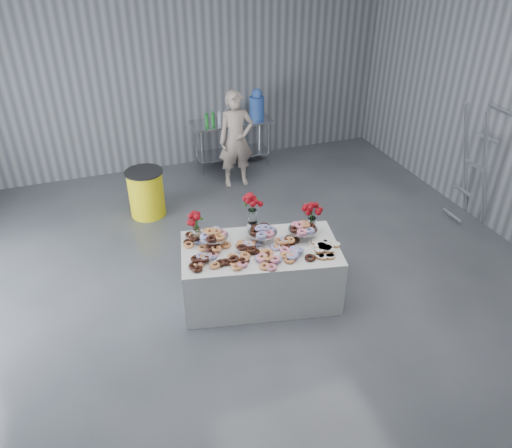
{
  "coord_description": "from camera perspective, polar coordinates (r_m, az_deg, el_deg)",
  "views": [
    {
      "loc": [
        -1.66,
        -4.45,
        4.18
      ],
      "look_at": [
        0.09,
        0.49,
        0.92
      ],
      "focal_mm": 35.0,
      "sensor_mm": 36.0,
      "label": 1
    }
  ],
  "objects": [
    {
      "name": "stepladder",
      "position": [
        8.26,
        23.74,
        6.17
      ],
      "size": [
        0.7,
        0.48,
        1.92
      ],
      "primitive_type": null,
      "rotation": [
        0.0,
        -0.25,
        0.0
      ],
      "color": "silver",
      "rests_on": "ground"
    },
    {
      "name": "bouquet_right",
      "position": [
        6.24,
        6.49,
        1.58
      ],
      "size": [
        0.26,
        0.26,
        0.42
      ],
      "color": "white",
      "rests_on": "display_table"
    },
    {
      "name": "prep_table",
      "position": [
        9.6,
        -2.77,
        10.13
      ],
      "size": [
        1.5,
        0.6,
        0.9
      ],
      "color": "silver",
      "rests_on": "ground"
    },
    {
      "name": "bouquet_left",
      "position": [
        6.03,
        -6.9,
        0.4
      ],
      "size": [
        0.26,
        0.26,
        0.42
      ],
      "color": "white",
      "rests_on": "display_table"
    },
    {
      "name": "trash_barrel",
      "position": [
        8.17,
        -12.43,
        3.47
      ],
      "size": [
        0.6,
        0.6,
        0.77
      ],
      "rotation": [
        0.0,
        0.0,
        0.33
      ],
      "color": "yellow",
      "rests_on": "ground"
    },
    {
      "name": "cake_stand_mid",
      "position": [
        6.08,
        0.77,
        -0.8
      ],
      "size": [
        0.36,
        0.36,
        0.17
      ],
      "color": "silver",
      "rests_on": "display_table"
    },
    {
      "name": "water_jug",
      "position": [
        9.57,
        0.09,
        13.46
      ],
      "size": [
        0.28,
        0.28,
        0.55
      ],
      "color": "#4174DE",
      "rests_on": "prep_table"
    },
    {
      "name": "person",
      "position": [
        8.78,
        -2.28,
        9.61
      ],
      "size": [
        0.64,
        0.44,
        1.7
      ],
      "primitive_type": "imported",
      "rotation": [
        0.0,
        0.0,
        -0.05
      ],
      "color": "#CC8C93",
      "rests_on": "ground"
    },
    {
      "name": "bouquet_center",
      "position": [
        6.11,
        -0.42,
        2.02
      ],
      "size": [
        0.26,
        0.26,
        0.57
      ],
      "color": "silver",
      "rests_on": "display_table"
    },
    {
      "name": "ground",
      "position": [
        6.32,
        0.69,
        -9.44
      ],
      "size": [
        9.0,
        9.0,
        0.0
      ],
      "primitive_type": "plane",
      "color": "#393C40",
      "rests_on": "ground"
    },
    {
      "name": "room_walls",
      "position": [
        4.97,
        -2.45,
        13.86
      ],
      "size": [
        8.04,
        9.04,
        4.02
      ],
      "color": "gray",
      "rests_on": "ground"
    },
    {
      "name": "cake_stand_left",
      "position": [
        6.03,
        -4.88,
        -1.22
      ],
      "size": [
        0.36,
        0.36,
        0.17
      ],
      "color": "silver",
      "rests_on": "display_table"
    },
    {
      "name": "display_table",
      "position": [
        6.25,
        0.48,
        -5.55
      ],
      "size": [
        2.06,
        1.37,
        0.75
      ],
      "primitive_type": "cube",
      "rotation": [
        0.0,
        0.0,
        -0.21
      ],
      "color": "silver",
      "rests_on": "ground"
    },
    {
      "name": "cake_stand_right",
      "position": [
        6.17,
        5.37,
        -0.46
      ],
      "size": [
        0.36,
        0.36,
        0.17
      ],
      "color": "silver",
      "rests_on": "display_table"
    },
    {
      "name": "danish_pile",
      "position": [
        6.01,
        7.8,
        -2.52
      ],
      "size": [
        0.48,
        0.48,
        0.11
      ],
      "primitive_type": null,
      "color": "silver",
      "rests_on": "display_table"
    },
    {
      "name": "donut_mounds",
      "position": [
        5.97,
        0.66,
        -2.62
      ],
      "size": [
        1.93,
        1.15,
        0.09
      ],
      "primitive_type": null,
      "rotation": [
        0.0,
        0.0,
        -0.21
      ],
      "color": "#E48C53",
      "rests_on": "display_table"
    },
    {
      "name": "drink_bottles",
      "position": [
        9.28,
        -4.58,
        12.03
      ],
      "size": [
        0.54,
        0.08,
        0.27
      ],
      "primitive_type": null,
      "color": "#268C33",
      "rests_on": "prep_table"
    }
  ]
}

